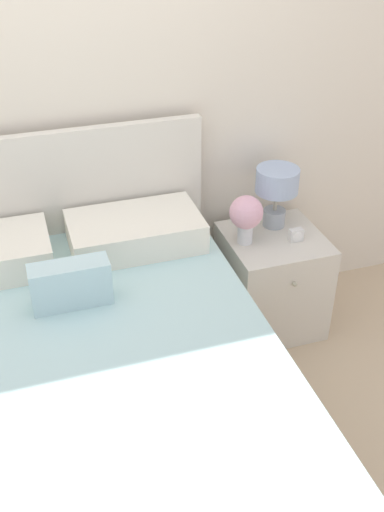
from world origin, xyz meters
The scene contains 7 objects.
ground_plane centered at (0.00, 0.00, 0.00)m, with size 12.00×12.00×0.00m, color #CCB28E.
wall_back centered at (0.00, 0.07, 1.30)m, with size 8.00×0.06×2.60m.
bed centered at (0.00, -0.90, 0.34)m, with size 1.45×1.93×1.13m.
nightstand centered at (1.05, -0.26, 0.27)m, with size 0.48×0.50×0.54m.
table_lamp centered at (1.09, -0.14, 0.76)m, with size 0.21×0.21×0.32m.
flower_vase centered at (0.89, -0.25, 0.69)m, with size 0.16×0.16×0.25m.
alarm_clock centered at (1.13, -0.32, 0.57)m, with size 0.07×0.04×0.06m.
Camera 1 is at (-0.12, -2.56, 2.10)m, focal length 42.00 mm.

